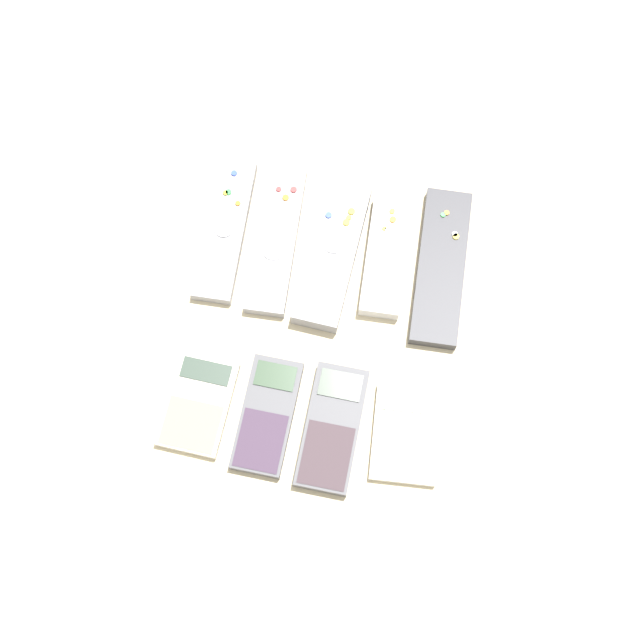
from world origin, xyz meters
TOP-DOWN VIEW (x-y plane):
  - ground_plane at (0.00, 0.00)m, footprint 3.00×3.00m
  - remote_0 at (-0.14, 0.13)m, footprint 0.05×0.19m
  - remote_1 at (-0.07, 0.12)m, footprint 0.06×0.20m
  - remote_2 at (-0.00, 0.12)m, footprint 0.07×0.20m
  - remote_3 at (0.07, 0.13)m, footprint 0.05×0.16m
  - remote_4 at (0.14, 0.12)m, footprint 0.06×0.21m
  - calculator_0 at (-0.13, -0.10)m, footprint 0.08×0.12m
  - calculator_1 at (-0.04, -0.10)m, footprint 0.06×0.14m
  - calculator_2 at (0.04, -0.10)m, footprint 0.07×0.15m
  - calculator_3 at (0.12, -0.09)m, footprint 0.08×0.12m

SIDE VIEW (x-z plane):
  - ground_plane at x=0.00m, z-range 0.00..0.00m
  - calculator_3 at x=0.12m, z-range 0.00..0.01m
  - calculator_0 at x=-0.13m, z-range 0.00..0.01m
  - calculator_1 at x=-0.04m, z-range 0.00..0.02m
  - remote_0 at x=-0.14m, z-range 0.00..0.02m
  - remote_1 at x=-0.07m, z-range 0.00..0.02m
  - calculator_2 at x=0.04m, z-range 0.00..0.02m
  - remote_4 at x=0.14m, z-range 0.00..0.02m
  - remote_3 at x=0.07m, z-range 0.00..0.02m
  - remote_2 at x=0.00m, z-range 0.00..0.03m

